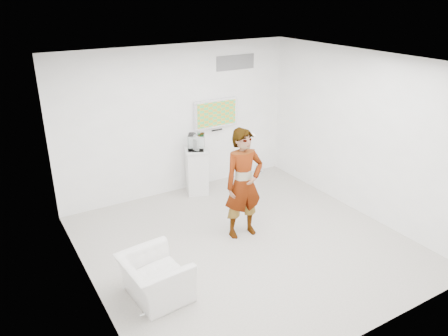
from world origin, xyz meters
The scene contains 10 objects.
room centered at (0.00, 0.00, 1.50)m, with size 5.01×5.01×3.00m.
tv centered at (0.85, 2.45, 1.55)m, with size 1.00×0.08×0.60m, color silver.
logo_decal centered at (1.35, 2.49, 2.55)m, with size 0.90×0.02×0.30m, color slate.
person centered at (0.14, 0.28, 0.95)m, with size 0.70×0.46×1.91m, color white.
armchair centered at (-1.81, -0.50, 0.30)m, with size 0.93×0.81×0.60m, color white.
pedestal centered at (0.23, 2.16, 0.48)m, with size 0.46×0.46×0.95m, color silver.
floor_uplight centered at (1.96, 2.35, 0.13)m, with size 0.16×0.16×0.26m, color white.
vitrine centered at (0.23, 2.16, 1.11)m, with size 0.32×0.32×0.32m, color silver.
console centered at (0.23, 2.16, 1.07)m, with size 0.05×0.17×0.23m, color silver.
wii_remote centered at (0.40, 0.42, 1.72)m, with size 0.04×0.15×0.04m, color silver.
Camera 1 is at (-3.53, -5.22, 3.97)m, focal length 35.00 mm.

